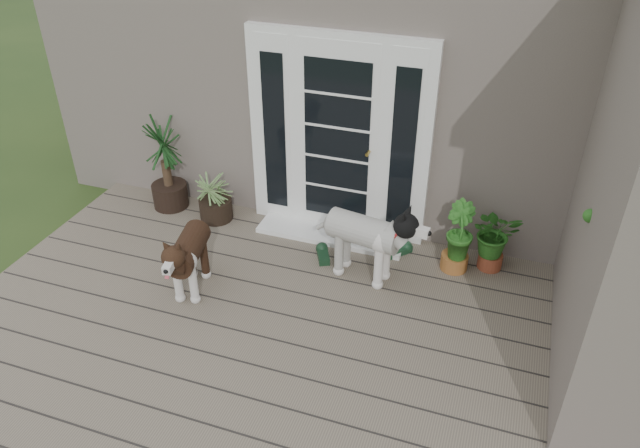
% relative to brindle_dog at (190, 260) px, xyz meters
% --- Properties ---
extents(deck, '(6.20, 4.60, 0.12)m').
position_rel_brindle_dog_xyz_m(deck, '(1.17, -0.72, -0.40)').
color(deck, '#6B5B4C').
rests_on(deck, ground).
extents(house_main, '(7.40, 4.00, 3.10)m').
position_rel_brindle_dog_xyz_m(house_main, '(1.17, 3.53, 1.09)').
color(house_main, '#665E54').
rests_on(house_main, ground).
extents(door_unit, '(1.90, 0.14, 2.15)m').
position_rel_brindle_dog_xyz_m(door_unit, '(0.97, 1.48, 0.73)').
color(door_unit, white).
rests_on(door_unit, deck).
extents(door_step, '(1.60, 0.40, 0.05)m').
position_rel_brindle_dog_xyz_m(door_step, '(0.97, 1.28, -0.32)').
color(door_step, white).
rests_on(door_step, deck).
extents(brindle_dog, '(0.51, 0.87, 0.68)m').
position_rel_brindle_dog_xyz_m(brindle_dog, '(0.00, 0.00, 0.00)').
color(brindle_dog, '#382114').
rests_on(brindle_dog, deck).
extents(white_dog, '(0.99, 0.56, 0.78)m').
position_rel_brindle_dog_xyz_m(white_dog, '(1.47, 0.72, 0.05)').
color(white_dog, silver).
rests_on(white_dog, deck).
extents(spider_plant, '(0.63, 0.63, 0.65)m').
position_rel_brindle_dog_xyz_m(spider_plant, '(-0.37, 1.20, -0.02)').
color(spider_plant, '#8EB06C').
rests_on(spider_plant, deck).
extents(yucca, '(0.82, 0.82, 1.10)m').
position_rel_brindle_dog_xyz_m(yucca, '(-1.00, 1.28, 0.21)').
color(yucca, black).
rests_on(yucca, deck).
extents(herb_a, '(0.58, 0.58, 0.60)m').
position_rel_brindle_dog_xyz_m(herb_a, '(2.64, 1.28, -0.04)').
color(herb_a, '#275F1B').
rests_on(herb_a, deck).
extents(herb_b, '(0.50, 0.50, 0.53)m').
position_rel_brindle_dog_xyz_m(herb_b, '(2.31, 1.14, -0.07)').
color(herb_b, '#215317').
rests_on(herb_b, deck).
extents(herb_c, '(0.45, 0.45, 0.57)m').
position_rel_brindle_dog_xyz_m(herb_c, '(3.50, 0.93, -0.06)').
color(herb_c, '#245518').
rests_on(herb_c, deck).
extents(sapling, '(0.47, 0.47, 1.57)m').
position_rel_brindle_dog_xyz_m(sapling, '(3.44, 0.28, 0.44)').
color(sapling, '#205A19').
rests_on(sapling, deck).
extents(clog_left, '(0.27, 0.35, 0.10)m').
position_rel_brindle_dog_xyz_m(clog_left, '(1.01, 0.87, -0.29)').
color(clog_left, black).
rests_on(clog_left, deck).
extents(clog_right, '(0.33, 0.34, 0.10)m').
position_rel_brindle_dog_xyz_m(clog_right, '(1.73, 1.20, -0.29)').
color(clog_right, '#163921').
rests_on(clog_right, deck).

